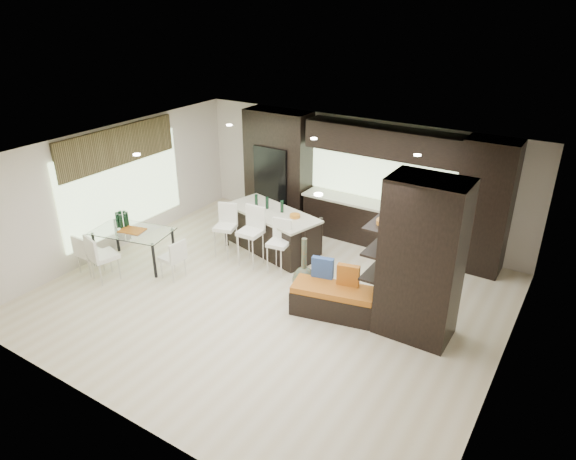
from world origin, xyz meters
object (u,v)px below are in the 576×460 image
Objects in this scene: stool_left at (226,236)px; stool_mid at (251,243)px; kitchen_island at (272,231)px; floor_vase at (304,267)px; chair_end at (173,260)px; bench at (333,301)px; chair_near at (104,259)px; dining_table at (135,247)px; chair_far at (90,255)px; stool_right at (279,252)px.

stool_mid is (0.67, -0.02, 0.04)m from stool_left.
floor_vase is (1.53, -1.23, 0.13)m from kitchen_island.
chair_end is (-0.99, -1.25, -0.12)m from stool_mid.
bench is 4.54m from chair_near.
kitchen_island is at bearing 87.71° from stool_mid.
floor_vase reaches higher than bench.
kitchen_island is 2.90m from dining_table.
chair_far is (-0.49, -0.73, 0.01)m from dining_table.
stool_mid is 1.32× the size of chair_end.
kitchen_island is 1.96m from floor_vase.
stool_left is 0.65× the size of bench.
stool_right reaches higher than bench.
stool_left reaches higher than bench.
bench is 0.87m from floor_vase.
bench is (2.29, -1.51, -0.18)m from kitchen_island.
dining_table is at bearing 94.06° from chair_end.
bench is at bearing 31.50° from chair_near.
chair_near is (-2.06, -2.80, -0.01)m from kitchen_island.
stool_mid is 2.41m from dining_table.
chair_end is (-0.32, -1.27, -0.09)m from stool_left.
kitchen_island is 2.15× the size of stool_mid.
dining_table is 1.76× the size of chair_near.
bench is (2.96, -0.73, -0.19)m from stool_left.
chair_far is 1.01× the size of chair_end.
stool_mid is 0.70× the size of bench.
chair_near is (-3.58, -1.58, -0.14)m from floor_vase.
chair_end is at bearing -161.99° from floor_vase.
floor_vase is (-0.76, 0.28, 0.31)m from bench.
stool_left reaches higher than chair_far.
kitchen_island is 2.75m from bench.
floor_vase is at bearing -67.93° from chair_end.
kitchen_island is 3.48m from chair_near.
chair_end is at bearing 176.66° from bench.
dining_table is (-2.06, -1.25, -0.13)m from stool_mid.
chair_end is (1.56, 0.73, -0.00)m from chair_far.
kitchen_island reaches higher than bench.
chair_far is at bearing -117.70° from kitchen_island.
chair_near reaches higher than dining_table.
stool_right is at bearing -16.42° from stool_left.
chair_far is (-4.83, -1.26, 0.11)m from bench.
stool_left is at bearing -115.87° from kitchen_island.
dining_table is at bearing 104.90° from chair_near.
stool_left is 0.67m from stool_mid.
chair_near is 1.16× the size of chair_far.
dining_table is at bearing -120.32° from kitchen_island.
chair_end is at bearing -100.93° from kitchen_island.
floor_vase is at bearing 0.11° from dining_table.
stool_mid reaches higher than stool_left.
floor_vase is 1.52× the size of chair_far.
floor_vase is at bearing -23.91° from kitchen_island.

